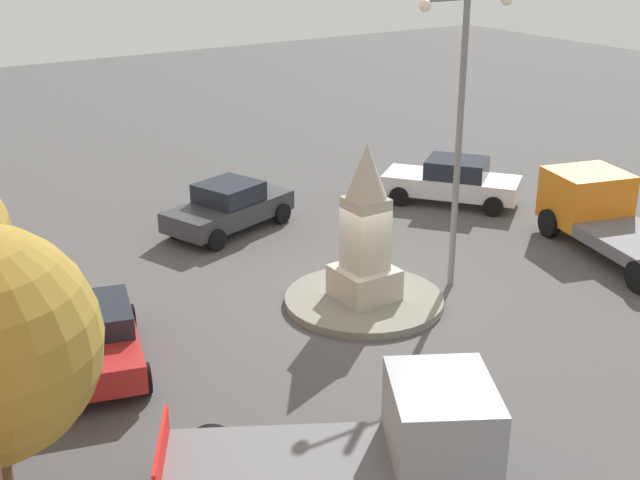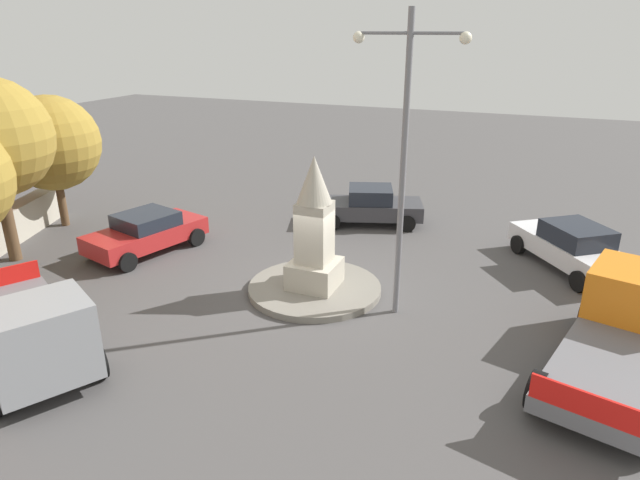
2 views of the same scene
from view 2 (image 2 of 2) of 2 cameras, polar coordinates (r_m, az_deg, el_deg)
ground_plane at (r=16.53m, az=-0.55°, el=-5.31°), size 80.00×80.00×0.00m
traffic_island at (r=16.49m, az=-0.55°, el=-5.01°), size 3.95×3.95×0.20m
monument at (r=15.78m, az=-0.57°, el=0.94°), size 1.38×1.38×3.90m
streetlamp at (r=13.97m, az=8.72°, el=9.73°), size 2.79×0.28×7.81m
car_red_parked_left at (r=20.08m, az=-17.50°, el=0.81°), size 2.90×4.41×1.39m
car_dark_grey_passing at (r=22.06m, az=5.14°, el=3.58°), size 4.47×2.99×1.49m
car_white_approaching at (r=19.54m, az=24.59°, el=-0.60°), size 4.03×4.53×1.52m
truck_orange_far_side at (r=14.65m, az=29.18°, el=-7.71°), size 3.62×6.13×1.97m
truck_grey_near_island at (r=14.05m, az=-27.69°, el=-8.47°), size 5.63×4.34×2.13m
tree_mid_cluster at (r=23.45m, az=-25.99°, el=8.97°), size 3.58×3.58×5.07m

